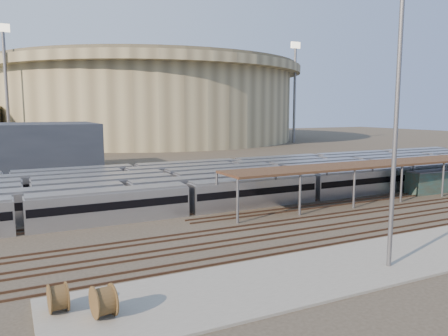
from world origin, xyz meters
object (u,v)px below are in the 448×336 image
cable_reel_east (104,301)px  yard_light_pole (396,124)px  teal_boxcar (444,181)px  cable_reel_west (58,298)px

cable_reel_east → yard_light_pole: 24.70m
teal_boxcar → cable_reel_east: 59.44m
yard_light_pole → cable_reel_west: bearing=172.4°
teal_boxcar → cable_reel_east: size_ratio=6.98×
teal_boxcar → yard_light_pole: (-33.87, -20.58, 9.96)m
teal_boxcar → cable_reel_west: teal_boxcar is taller
cable_reel_west → yard_light_pole: size_ratio=0.08×
cable_reel_east → yard_light_pole: (22.37, -1.34, 10.39)m
cable_reel_west → yard_light_pole: 27.09m
cable_reel_east → teal_boxcar: bearing=18.9°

